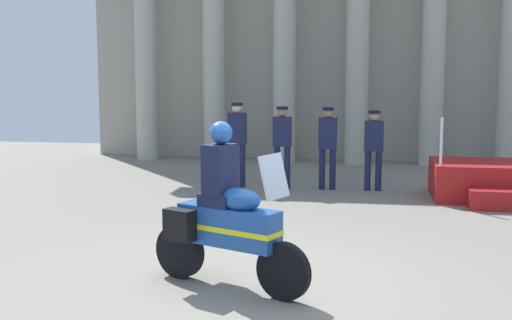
% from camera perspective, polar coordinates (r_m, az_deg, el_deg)
% --- Properties ---
extents(ground_plane, '(28.00, 28.00, 0.00)m').
position_cam_1_polar(ground_plane, '(7.81, -0.16, -10.67)').
color(ground_plane, gray).
extents(colonnade_backdrop, '(13.05, 1.45, 7.72)m').
position_cam_1_polar(colonnade_backdrop, '(18.41, 5.73, 12.23)').
color(colonnade_backdrop, '#A49F91').
rests_on(colonnade_backdrop, ground_plane).
extents(reviewing_stand, '(2.46, 2.07, 1.61)m').
position_cam_1_polar(reviewing_stand, '(13.56, 20.02, -1.78)').
color(reviewing_stand, '#A51919').
rests_on(reviewing_stand, ground_plane).
extents(officer_in_row_0, '(0.39, 0.24, 1.79)m').
position_cam_1_polar(officer_in_row_0, '(14.02, -1.62, 1.93)').
color(officer_in_row_0, '#191E42').
rests_on(officer_in_row_0, ground_plane).
extents(officer_in_row_1, '(0.39, 0.24, 1.72)m').
position_cam_1_polar(officer_in_row_1, '(13.79, 2.26, 1.68)').
color(officer_in_row_1, '#191E42').
rests_on(officer_in_row_1, ground_plane).
extents(officer_in_row_2, '(0.39, 0.24, 1.71)m').
position_cam_1_polar(officer_in_row_2, '(13.82, 6.15, 1.60)').
color(officer_in_row_2, '#191E42').
rests_on(officer_in_row_2, ground_plane).
extents(officer_in_row_3, '(0.39, 0.24, 1.65)m').
position_cam_1_polar(officer_in_row_3, '(13.83, 10.03, 1.38)').
color(officer_in_row_3, '#191E42').
rests_on(officer_in_row_3, ground_plane).
extents(motorcycle_with_rider, '(1.95, 1.08, 1.90)m').
position_cam_1_polar(motorcycle_with_rider, '(7.55, -2.79, -5.05)').
color(motorcycle_with_rider, black).
rests_on(motorcycle_with_rider, ground_plane).
extents(briefcase_on_ground, '(0.10, 0.32, 0.36)m').
position_cam_1_polar(briefcase_on_ground, '(14.32, -3.51, -1.50)').
color(briefcase_on_ground, black).
rests_on(briefcase_on_ground, ground_plane).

